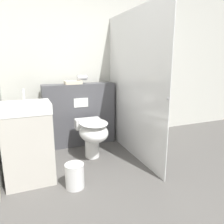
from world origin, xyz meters
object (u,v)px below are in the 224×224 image
at_px(sink_vanity, 28,143).
at_px(toilet, 93,133).
at_px(waste_bin, 75,176).
at_px(hair_drier, 82,78).

bearing_deg(sink_vanity, toilet, 20.32).
relative_size(toilet, waste_bin, 2.27).
bearing_deg(waste_bin, hair_drier, 70.33).
distance_m(toilet, sink_vanity, 0.90).
relative_size(sink_vanity, hair_drier, 5.94).
relative_size(hair_drier, waste_bin, 0.65).
relative_size(toilet, sink_vanity, 0.59).
distance_m(sink_vanity, waste_bin, 0.63).
xyz_separation_m(toilet, waste_bin, (-0.40, -0.63, -0.23)).
bearing_deg(hair_drier, waste_bin, -109.67).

